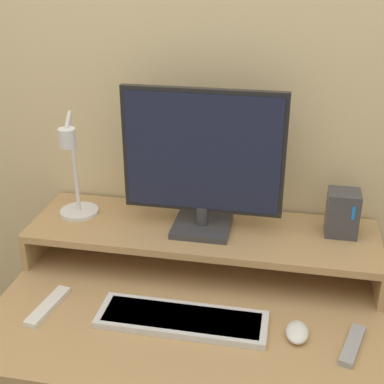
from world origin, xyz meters
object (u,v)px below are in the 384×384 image
object	(u,v)px
mouse	(297,332)
remote_control	(48,306)
desk_lamp	(75,179)
router_dock	(342,213)
remote_secondary	(352,345)
monitor	(204,160)
keyboard	(182,319)

from	to	relation	value
mouse	remote_control	bearing A→B (deg)	-178.90
desk_lamp	remote_control	world-z (taller)	desk_lamp
router_dock	remote_control	world-z (taller)	router_dock
remote_secondary	monitor	bearing A→B (deg)	144.03
remote_control	router_dock	bearing A→B (deg)	24.87
mouse	remote_control	xyz separation A→B (m)	(-0.66, -0.01, -0.01)
keyboard	remote_control	bearing A→B (deg)	-177.91
remote_secondary	mouse	bearing A→B (deg)	174.08
monitor	router_dock	xyz separation A→B (m)	(0.40, 0.05, -0.15)
router_dock	keyboard	distance (m)	0.56
router_dock	remote_control	distance (m)	0.86
mouse	remote_control	distance (m)	0.66
monitor	mouse	world-z (taller)	monitor
monitor	remote_control	world-z (taller)	monitor
router_dock	remote_secondary	size ratio (longest dim) A/B	0.87
router_dock	remote_control	size ratio (longest dim) A/B	0.76
keyboard	mouse	size ratio (longest dim) A/B	5.18
monitor	desk_lamp	distance (m)	0.39
router_dock	desk_lamp	bearing A→B (deg)	-174.55
keyboard	remote_secondary	xyz separation A→B (m)	(0.43, -0.01, -0.00)
remote_control	keyboard	bearing A→B (deg)	2.09
monitor	router_dock	size ratio (longest dim) A/B	3.43
desk_lamp	router_dock	distance (m)	0.79
keyboard	desk_lamp	bearing A→B (deg)	144.82
router_dock	monitor	bearing A→B (deg)	-172.83
monitor	keyboard	distance (m)	0.44
keyboard	remote_control	distance (m)	0.37
mouse	remote_secondary	world-z (taller)	mouse
keyboard	remote_secondary	size ratio (longest dim) A/B	2.86
monitor	keyboard	size ratio (longest dim) A/B	1.04
monitor	router_dock	world-z (taller)	monitor
monitor	remote_control	xyz separation A→B (m)	(-0.37, -0.31, -0.33)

